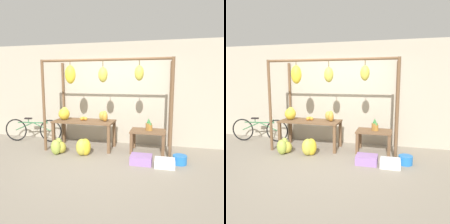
# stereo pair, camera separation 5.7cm
# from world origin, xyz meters

# --- Properties ---
(ground_plane) EXTENTS (20.00, 20.00, 0.00)m
(ground_plane) POSITION_xyz_m (0.00, 0.00, 0.00)
(ground_plane) COLOR gray
(shop_wall_back) EXTENTS (8.00, 0.08, 2.80)m
(shop_wall_back) POSITION_xyz_m (0.00, 1.61, 1.40)
(shop_wall_back) COLOR #B2A893
(shop_wall_back) RESTS_ON ground_plane
(stall_awning) EXTENTS (3.14, 1.23, 2.26)m
(stall_awning) POSITION_xyz_m (-0.09, 0.66, 1.62)
(stall_awning) COLOR brown
(stall_awning) RESTS_ON ground_plane
(display_table_main) EXTENTS (1.58, 0.68, 0.73)m
(display_table_main) POSITION_xyz_m (-0.65, 0.88, 0.63)
(display_table_main) COLOR brown
(display_table_main) RESTS_ON ground_plane
(display_table_side) EXTENTS (0.85, 0.58, 0.55)m
(display_table_side) POSITION_xyz_m (1.01, 0.93, 0.44)
(display_table_side) COLOR brown
(display_table_side) RESTS_ON ground_plane
(banana_pile_on_table) EXTENTS (0.39, 0.40, 0.34)m
(banana_pile_on_table) POSITION_xyz_m (-1.19, 0.85, 0.89)
(banana_pile_on_table) COLOR gold
(banana_pile_on_table) RESTS_ON display_table_main
(orange_pile) EXTENTS (0.19, 0.15, 0.10)m
(orange_pile) POSITION_xyz_m (-0.68, 0.89, 0.78)
(orange_pile) COLOR orange
(orange_pile) RESTS_ON display_table_main
(pineapple_cluster) EXTENTS (0.17, 0.17, 0.30)m
(pineapple_cluster) POSITION_xyz_m (1.03, 0.94, 0.67)
(pineapple_cluster) COLOR #A3702D
(pineapple_cluster) RESTS_ON display_table_side
(banana_pile_ground_left) EXTENTS (0.35, 0.41, 0.38)m
(banana_pile_ground_left) POSITION_xyz_m (-1.10, 0.29, 0.17)
(banana_pile_ground_left) COLOR gold
(banana_pile_ground_left) RESTS_ON ground_plane
(banana_pile_ground_right) EXTENTS (0.41, 0.39, 0.41)m
(banana_pile_ground_right) POSITION_xyz_m (-0.46, 0.32, 0.20)
(banana_pile_ground_right) COLOR yellow
(banana_pile_ground_right) RESTS_ON ground_plane
(fruit_crate_white) EXTENTS (0.46, 0.35, 0.19)m
(fruit_crate_white) POSITION_xyz_m (0.94, 0.12, 0.09)
(fruit_crate_white) COLOR #9970B7
(fruit_crate_white) RESTS_ON ground_plane
(blue_bucket) EXTENTS (0.30, 0.30, 0.19)m
(blue_bucket) POSITION_xyz_m (1.74, 0.30, 0.09)
(blue_bucket) COLOR blue
(blue_bucket) RESTS_ON ground_plane
(parked_bicycle) EXTENTS (1.69, 0.26, 0.70)m
(parked_bicycle) POSITION_xyz_m (-2.31, 1.09, 0.34)
(parked_bicycle) COLOR black
(parked_bicycle) RESTS_ON ground_plane
(papaya_pile) EXTENTS (0.27, 0.31, 0.26)m
(papaya_pile) POSITION_xyz_m (-0.13, 0.96, 0.85)
(papaya_pile) COLOR #B2993D
(papaya_pile) RESTS_ON display_table_main
(fruit_crate_purple) EXTENTS (0.41, 0.31, 0.17)m
(fruit_crate_purple) POSITION_xyz_m (1.43, 0.05, 0.08)
(fruit_crate_purple) COLOR silver
(fruit_crate_purple) RESTS_ON ground_plane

